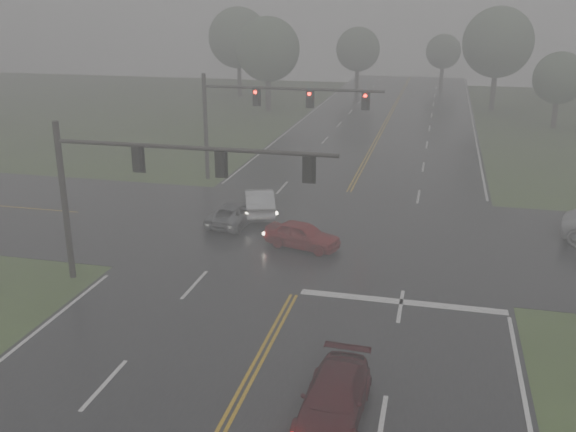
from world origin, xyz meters
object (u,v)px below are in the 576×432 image
(sedan_maroon, at_px, (334,417))
(car_grey, at_px, (234,224))
(sedan_red, at_px, (302,248))
(signal_gantry_far, at_px, (258,108))
(signal_gantry_near, at_px, (140,176))
(sedan_silver, at_px, (259,214))

(sedan_maroon, bearing_deg, car_grey, 119.68)
(sedan_maroon, bearing_deg, sedan_red, 108.30)
(sedan_maroon, height_order, signal_gantry_far, signal_gantry_far)
(sedan_maroon, xyz_separation_m, signal_gantry_far, (-9.51, 25.05, 5.13))
(sedan_red, xyz_separation_m, car_grey, (-4.49, 2.63, 0.00))
(sedan_red, distance_m, signal_gantry_near, 9.63)
(car_grey, bearing_deg, signal_gantry_far, -77.42)
(signal_gantry_far, bearing_deg, signal_gantry_near, -90.11)
(sedan_red, distance_m, sedan_silver, 5.91)
(signal_gantry_near, bearing_deg, sedan_silver, 79.21)
(sedan_maroon, height_order, signal_gantry_near, signal_gantry_near)
(sedan_maroon, distance_m, signal_gantry_near, 13.12)
(car_grey, xyz_separation_m, signal_gantry_near, (-1.16, -8.63, 4.99))
(signal_gantry_near, bearing_deg, signal_gantry_far, 89.89)
(signal_gantry_far, bearing_deg, sedan_red, -64.09)
(signal_gantry_near, xyz_separation_m, signal_gantry_far, (0.03, 17.56, 0.14))
(car_grey, height_order, signal_gantry_near, signal_gantry_near)
(sedan_silver, xyz_separation_m, car_grey, (-0.88, -2.05, 0.00))
(sedan_red, relative_size, signal_gantry_far, 0.32)
(sedan_silver, distance_m, signal_gantry_far, 8.81)
(sedan_maroon, height_order, sedan_red, sedan_red)
(sedan_silver, bearing_deg, car_grey, 47.73)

